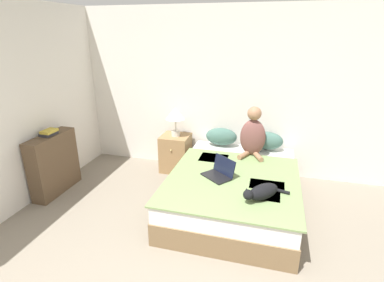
{
  "coord_description": "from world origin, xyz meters",
  "views": [
    {
      "loc": [
        0.45,
        -1.19,
        2.18
      ],
      "look_at": [
        -0.52,
        2.3,
        0.84
      ],
      "focal_mm": 28.0,
      "sensor_mm": 36.0,
      "label": 1
    }
  ],
  "objects_px": {
    "table_lamp": "(175,115)",
    "book_stack_top": "(49,133)",
    "cat_tabby": "(262,192)",
    "bed": "(234,189)",
    "person_sitting": "(253,135)",
    "pillow_far": "(266,141)",
    "pillow_near": "(221,137)",
    "bookshelf": "(54,164)",
    "laptop_open": "(219,173)",
    "nightstand": "(176,153)"
  },
  "relations": [
    {
      "from": "table_lamp",
      "to": "book_stack_top",
      "type": "bearing_deg",
      "value": -141.97
    },
    {
      "from": "nightstand",
      "to": "table_lamp",
      "type": "relative_size",
      "value": 1.3
    },
    {
      "from": "bed",
      "to": "laptop_open",
      "type": "distance_m",
      "value": 0.39
    },
    {
      "from": "pillow_near",
      "to": "laptop_open",
      "type": "distance_m",
      "value": 1.1
    },
    {
      "from": "laptop_open",
      "to": "nightstand",
      "type": "relative_size",
      "value": 0.74
    },
    {
      "from": "pillow_near",
      "to": "book_stack_top",
      "type": "xyz_separation_m",
      "value": [
        -2.15,
        -1.19,
        0.26
      ]
    },
    {
      "from": "laptop_open",
      "to": "book_stack_top",
      "type": "height_order",
      "value": "book_stack_top"
    },
    {
      "from": "bed",
      "to": "table_lamp",
      "type": "bearing_deg",
      "value": 142.16
    },
    {
      "from": "bed",
      "to": "bookshelf",
      "type": "relative_size",
      "value": 2.48
    },
    {
      "from": "laptop_open",
      "to": "nightstand",
      "type": "xyz_separation_m",
      "value": [
        -0.9,
        1.02,
        -0.24
      ]
    },
    {
      "from": "bookshelf",
      "to": "pillow_far",
      "type": "bearing_deg",
      "value": 22.78
    },
    {
      "from": "person_sitting",
      "to": "pillow_far",
      "type": "bearing_deg",
      "value": 56.08
    },
    {
      "from": "bed",
      "to": "person_sitting",
      "type": "height_order",
      "value": "person_sitting"
    },
    {
      "from": "pillow_near",
      "to": "nightstand",
      "type": "bearing_deg",
      "value": -174.75
    },
    {
      "from": "pillow_near",
      "to": "pillow_far",
      "type": "xyz_separation_m",
      "value": [
        0.69,
        0.0,
        0.0
      ]
    },
    {
      "from": "pillow_far",
      "to": "nightstand",
      "type": "distance_m",
      "value": 1.46
    },
    {
      "from": "pillow_near",
      "to": "person_sitting",
      "type": "height_order",
      "value": "person_sitting"
    },
    {
      "from": "pillow_near",
      "to": "book_stack_top",
      "type": "height_order",
      "value": "book_stack_top"
    },
    {
      "from": "nightstand",
      "to": "table_lamp",
      "type": "distance_m",
      "value": 0.64
    },
    {
      "from": "bed",
      "to": "laptop_open",
      "type": "relative_size",
      "value": 4.77
    },
    {
      "from": "pillow_far",
      "to": "book_stack_top",
      "type": "relative_size",
      "value": 2.23
    },
    {
      "from": "person_sitting",
      "to": "cat_tabby",
      "type": "xyz_separation_m",
      "value": [
        0.21,
        -1.2,
        -0.22
      ]
    },
    {
      "from": "table_lamp",
      "to": "cat_tabby",
      "type": "bearing_deg",
      "value": -44.59
    },
    {
      "from": "pillow_near",
      "to": "cat_tabby",
      "type": "xyz_separation_m",
      "value": [
        0.7,
        -1.48,
        -0.05
      ]
    },
    {
      "from": "bed",
      "to": "nightstand",
      "type": "bearing_deg",
      "value": 142.24
    },
    {
      "from": "person_sitting",
      "to": "laptop_open",
      "type": "distance_m",
      "value": 0.9
    },
    {
      "from": "nightstand",
      "to": "book_stack_top",
      "type": "relative_size",
      "value": 2.75
    },
    {
      "from": "cat_tabby",
      "to": "laptop_open",
      "type": "height_order",
      "value": "laptop_open"
    },
    {
      "from": "pillow_far",
      "to": "pillow_near",
      "type": "bearing_deg",
      "value": 180.0
    },
    {
      "from": "bed",
      "to": "pillow_far",
      "type": "xyz_separation_m",
      "value": [
        0.34,
        0.9,
        0.39
      ]
    },
    {
      "from": "bookshelf",
      "to": "book_stack_top",
      "type": "relative_size",
      "value": 3.91
    },
    {
      "from": "pillow_near",
      "to": "bookshelf",
      "type": "height_order",
      "value": "bookshelf"
    },
    {
      "from": "pillow_far",
      "to": "bookshelf",
      "type": "height_order",
      "value": "bookshelf"
    },
    {
      "from": "person_sitting",
      "to": "table_lamp",
      "type": "bearing_deg",
      "value": 170.26
    },
    {
      "from": "pillow_far",
      "to": "nightstand",
      "type": "relative_size",
      "value": 0.81
    },
    {
      "from": "bed",
      "to": "laptop_open",
      "type": "bearing_deg",
      "value": -133.68
    },
    {
      "from": "pillow_far",
      "to": "cat_tabby",
      "type": "distance_m",
      "value": 1.48
    },
    {
      "from": "nightstand",
      "to": "person_sitting",
      "type": "bearing_deg",
      "value": -9.92
    },
    {
      "from": "laptop_open",
      "to": "table_lamp",
      "type": "xyz_separation_m",
      "value": [
        -0.89,
        1.01,
        0.4
      ]
    },
    {
      "from": "cat_tabby",
      "to": "bookshelf",
      "type": "bearing_deg",
      "value": -51.34
    },
    {
      "from": "bed",
      "to": "person_sitting",
      "type": "distance_m",
      "value": 0.85
    },
    {
      "from": "bed",
      "to": "person_sitting",
      "type": "bearing_deg",
      "value": 76.15
    },
    {
      "from": "cat_tabby",
      "to": "pillow_far",
      "type": "bearing_deg",
      "value": -134.94
    },
    {
      "from": "person_sitting",
      "to": "bookshelf",
      "type": "bearing_deg",
      "value": -161.04
    },
    {
      "from": "cat_tabby",
      "to": "laptop_open",
      "type": "distance_m",
      "value": 0.67
    },
    {
      "from": "nightstand",
      "to": "table_lamp",
      "type": "height_order",
      "value": "table_lamp"
    },
    {
      "from": "pillow_near",
      "to": "book_stack_top",
      "type": "relative_size",
      "value": 2.23
    },
    {
      "from": "nightstand",
      "to": "bookshelf",
      "type": "distance_m",
      "value": 1.82
    },
    {
      "from": "cat_tabby",
      "to": "bed",
      "type": "bearing_deg",
      "value": -103.69
    },
    {
      "from": "table_lamp",
      "to": "pillow_near",
      "type": "bearing_deg",
      "value": 5.76
    }
  ]
}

